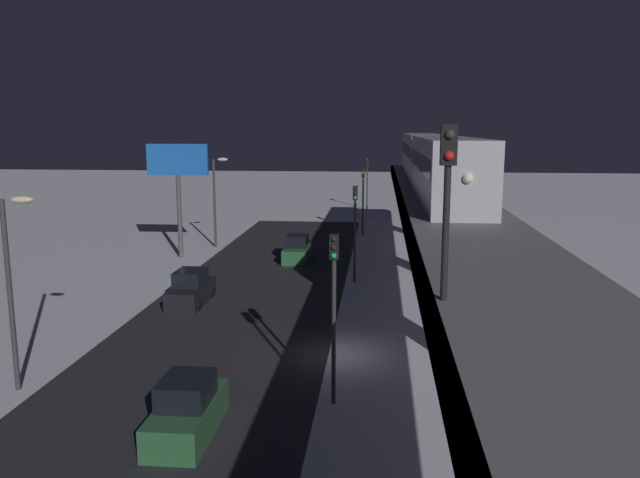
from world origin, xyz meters
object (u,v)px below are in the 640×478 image
(sedan_green_2, at_px, (187,411))
(traffic_light_distant, at_px, (367,176))
(subway_train, at_px, (432,159))
(sedan_black, at_px, (191,290))
(commercial_billboard, at_px, (178,171))
(sedan_green, at_px, (297,250))
(traffic_light_far, at_px, (363,191))
(rail_signal, at_px, (448,182))
(traffic_light_near, at_px, (334,294))
(traffic_light_mid, at_px, (355,220))

(sedan_green_2, xyz_separation_m, traffic_light_distant, (-4.70, -59.00, 3.40))
(subway_train, relative_size, traffic_light_distant, 5.76)
(sedan_black, height_order, commercial_billboard, commercial_billboard)
(sedan_black, distance_m, sedan_green, 13.38)
(traffic_light_far, xyz_separation_m, traffic_light_distant, (0.00, -18.73, 0.00))
(rail_signal, distance_m, traffic_light_distant, 64.14)
(sedan_green_2, relative_size, traffic_light_near, 0.67)
(rail_signal, height_order, traffic_light_distant, rail_signal)
(traffic_light_near, xyz_separation_m, traffic_light_distant, (0.00, -56.20, 0.00))
(commercial_billboard, bearing_deg, sedan_black, 110.21)
(subway_train, relative_size, sedan_green, 8.25)
(sedan_black, xyz_separation_m, commercial_billboard, (4.72, -12.82, 6.04))
(commercial_billboard, bearing_deg, rail_signal, 117.24)
(traffic_light_mid, bearing_deg, subway_train, -142.09)
(rail_signal, distance_m, sedan_green, 34.85)
(sedan_green, distance_m, traffic_light_near, 25.95)
(subway_train, bearing_deg, traffic_light_mid, 37.91)
(rail_signal, height_order, commercial_billboard, rail_signal)
(rail_signal, bearing_deg, commercial_billboard, -62.76)
(traffic_light_mid, bearing_deg, traffic_light_far, -90.00)
(subway_train, xyz_separation_m, sedan_black, (14.48, 10.04, -7.19))
(traffic_light_mid, relative_size, traffic_light_distant, 1.00)
(sedan_green_2, height_order, traffic_light_distant, traffic_light_distant)
(sedan_green, distance_m, traffic_light_mid, 8.76)
(sedan_green_2, distance_m, commercial_billboard, 30.44)
(traffic_light_far, height_order, traffic_light_distant, same)
(sedan_black, height_order, traffic_light_mid, traffic_light_mid)
(sedan_green_2, bearing_deg, commercial_billboard, 108.20)
(sedan_green, bearing_deg, rail_signal, -76.70)
(sedan_green, height_order, traffic_light_far, traffic_light_far)
(rail_signal, height_order, sedan_green, rail_signal)
(traffic_light_distant, bearing_deg, rail_signal, 92.77)
(traffic_light_near, bearing_deg, traffic_light_mid, -90.00)
(subway_train, xyz_separation_m, traffic_light_near, (5.18, 22.77, -3.78))
(traffic_light_far, height_order, commercial_billboard, commercial_billboard)
(sedan_black, distance_m, commercial_billboard, 14.94)
(sedan_black, bearing_deg, sedan_green_2, 106.50)
(traffic_light_far, relative_size, commercial_billboard, 0.72)
(rail_signal, height_order, traffic_light_far, rail_signal)
(traffic_light_mid, bearing_deg, commercial_billboard, -25.94)
(traffic_light_distant, bearing_deg, traffic_light_far, 90.00)
(sedan_green_2, distance_m, traffic_light_mid, 22.30)
(sedan_black, bearing_deg, traffic_light_distant, -102.08)
(subway_train, relative_size, traffic_light_far, 5.76)
(sedan_green, distance_m, sedan_green_2, 28.09)
(traffic_light_distant, bearing_deg, commercial_billboard, 65.42)
(subway_train, xyz_separation_m, sedan_green, (9.88, -2.52, -7.18))
(rail_signal, distance_m, traffic_light_near, 9.54)
(sedan_black, relative_size, sedan_green, 1.01)
(commercial_billboard, bearing_deg, subway_train, 171.76)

